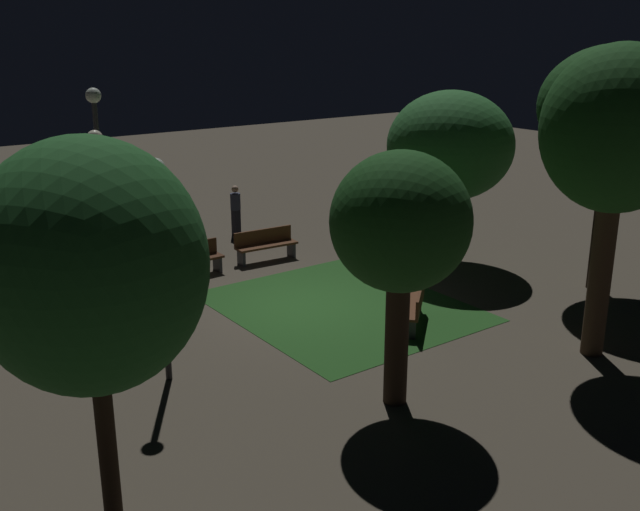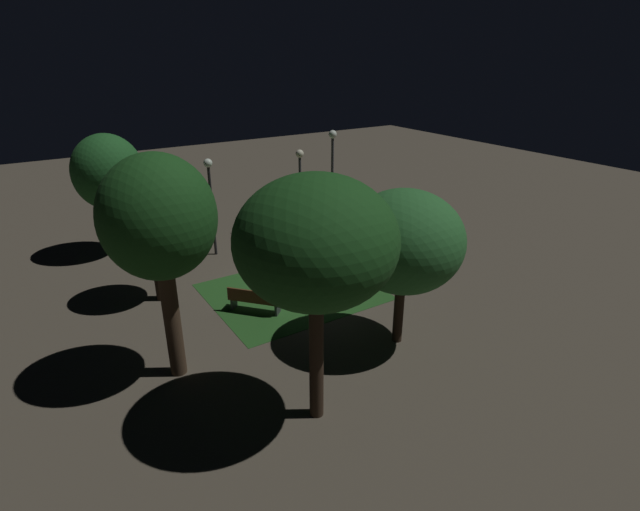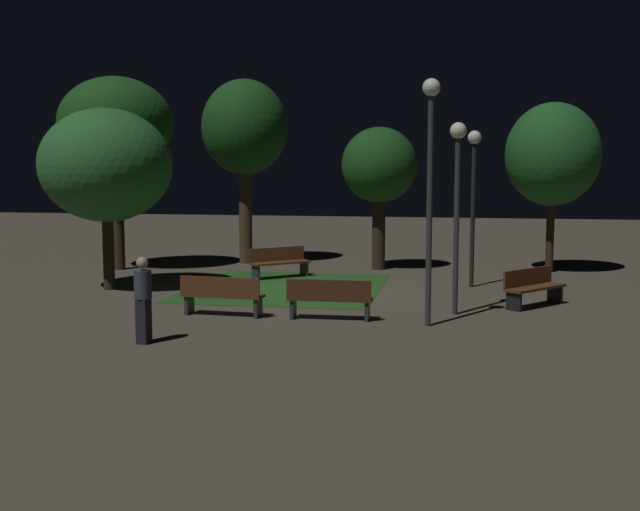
{
  "view_description": "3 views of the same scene",
  "coord_description": "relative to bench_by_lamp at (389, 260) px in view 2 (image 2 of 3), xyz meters",
  "views": [
    {
      "loc": [
        9.21,
        13.38,
        6.29
      ],
      "look_at": [
        -0.32,
        0.31,
        1.25
      ],
      "focal_mm": 40.92,
      "sensor_mm": 36.0,
      "label": 1
    },
    {
      "loc": [
        -14.69,
        8.38,
        8.26
      ],
      "look_at": [
        -0.52,
        -0.67,
        1.09
      ],
      "focal_mm": 27.26,
      "sensor_mm": 36.0,
      "label": 2
    },
    {
      "loc": [
        3.92,
        -19.73,
        3.28
      ],
      "look_at": [
        0.2,
        0.84,
        0.87
      ],
      "focal_mm": 44.2,
      "sensor_mm": 36.0,
      "label": 3
    }
  ],
  "objects": [
    {
      "name": "bench_back_row",
      "position": [
        6.76,
        2.45,
        0.0
      ],
      "size": [
        1.53,
        1.69,
        0.88
      ],
      "color": "#512D19",
      "rests_on": "ground"
    },
    {
      "name": "tree_back_right",
      "position": [
        -2.03,
        9.19,
        3.97
      ],
      "size": [
        2.84,
        2.84,
        6.09
      ],
      "color": "#423021",
      "rests_on": "ground"
    },
    {
      "name": "lamp_post_plaza_east",
      "position": [
        5.39,
        5.2,
        2.39
      ],
      "size": [
        0.36,
        0.36,
        4.18
      ],
      "color": "black",
      "rests_on": "ground"
    },
    {
      "name": "tree_back_left",
      "position": [
        -4.05,
        3.05,
        2.78
      ],
      "size": [
        3.43,
        3.43,
        4.75
      ],
      "color": "#2D2116",
      "rests_on": "ground"
    },
    {
      "name": "bench_front_left",
      "position": [
        -0.12,
        5.97,
        0.0
      ],
      "size": [
        1.66,
        1.56,
        0.88
      ],
      "color": "#512D19",
      "rests_on": "ground"
    },
    {
      "name": "lamp_post_path_center",
      "position": [
        4.46,
        -0.25,
        2.86
      ],
      "size": [
        0.36,
        0.36,
        4.99
      ],
      "color": "#333338",
      "rests_on": "ground"
    },
    {
      "name": "pedestrian",
      "position": [
        -0.64,
        -2.77,
        0.37
      ],
      "size": [
        0.32,
        0.32,
        1.61
      ],
      "color": "black",
      "rests_on": "ground"
    },
    {
      "name": "tree_right_canopy",
      "position": [
        7.77,
        8.64,
        3.1
      ],
      "size": [
        2.84,
        2.84,
        5.16
      ],
      "color": "#2D2116",
      "rests_on": "ground"
    },
    {
      "name": "tree_left_canopy",
      "position": [
        2.54,
        8.34,
        2.73
      ],
      "size": [
        2.35,
        2.35,
        4.45
      ],
      "color": "#2D2116",
      "rests_on": "ground"
    },
    {
      "name": "bench_corner",
      "position": [
        2.37,
        -0.0,
        0.0
      ],
      "size": [
        1.81,
        0.52,
        0.88
      ],
      "color": "#422314",
      "rests_on": "ground"
    },
    {
      "name": "bench_by_lamp",
      "position": [
        0.0,
        0.0,
        0.0
      ],
      "size": [
        1.83,
        0.6,
        0.88
      ],
      "color": "#512D19",
      "rests_on": "ground"
    },
    {
      "name": "tree_near_wall",
      "position": [
        -5.5,
        6.87,
        4.04
      ],
      "size": [
        3.53,
        3.53,
        5.99
      ],
      "color": "#2D2116",
      "rests_on": "ground"
    },
    {
      "name": "ground_plane",
      "position": [
        1.19,
        3.5,
        -0.48
      ],
      "size": [
        60.0,
        60.0,
        0.0
      ],
      "primitive_type": "plane",
      "color": "#4C4438"
    },
    {
      "name": "lamp_post_plaza_west",
      "position": [
        4.99,
        1.13,
        2.4
      ],
      "size": [
        0.36,
        0.36,
        4.19
      ],
      "color": "#333338",
      "rests_on": "ground"
    },
    {
      "name": "grass_lawn",
      "position": [
        0.49,
        4.17,
        -0.48
      ],
      "size": [
        5.06,
        5.87,
        0.01
      ],
      "primitive_type": "cube",
      "color": "#23511E",
      "rests_on": "ground"
    }
  ]
}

